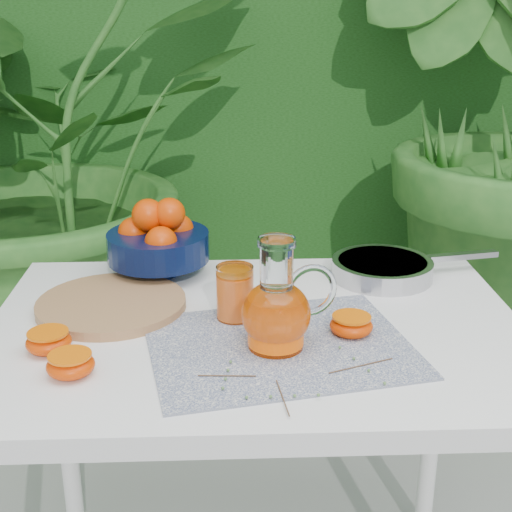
{
  "coord_description": "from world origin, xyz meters",
  "views": [
    {
      "loc": [
        -0.19,
        -1.14,
        1.33
      ],
      "look_at": [
        -0.14,
        0.07,
        0.88
      ],
      "focal_mm": 50.0,
      "sensor_mm": 36.0,
      "label": 1
    }
  ],
  "objects_px": {
    "fruit_bowl": "(158,240)",
    "juice_pitcher": "(277,310)",
    "white_table": "(256,364)",
    "saute_pan": "(384,268)",
    "cutting_board": "(111,304)"
  },
  "relations": [
    {
      "from": "fruit_bowl",
      "to": "juice_pitcher",
      "type": "bearing_deg",
      "value": -57.06
    },
    {
      "from": "white_table",
      "to": "cutting_board",
      "type": "height_order",
      "value": "cutting_board"
    },
    {
      "from": "cutting_board",
      "to": "fruit_bowl",
      "type": "height_order",
      "value": "fruit_bowl"
    },
    {
      "from": "white_table",
      "to": "saute_pan",
      "type": "bearing_deg",
      "value": 38.58
    },
    {
      "from": "fruit_bowl",
      "to": "juice_pitcher",
      "type": "distance_m",
      "value": 0.43
    },
    {
      "from": "white_table",
      "to": "juice_pitcher",
      "type": "height_order",
      "value": "juice_pitcher"
    },
    {
      "from": "saute_pan",
      "to": "cutting_board",
      "type": "bearing_deg",
      "value": -165.91
    },
    {
      "from": "white_table",
      "to": "saute_pan",
      "type": "relative_size",
      "value": 2.52
    },
    {
      "from": "white_table",
      "to": "juice_pitcher",
      "type": "distance_m",
      "value": 0.18
    },
    {
      "from": "white_table",
      "to": "saute_pan",
      "type": "height_order",
      "value": "saute_pan"
    },
    {
      "from": "saute_pan",
      "to": "juice_pitcher",
      "type": "bearing_deg",
      "value": -128.28
    },
    {
      "from": "fruit_bowl",
      "to": "saute_pan",
      "type": "distance_m",
      "value": 0.49
    },
    {
      "from": "fruit_bowl",
      "to": "saute_pan",
      "type": "xyz_separation_m",
      "value": [
        0.49,
        -0.04,
        -0.06
      ]
    },
    {
      "from": "white_table",
      "to": "fruit_bowl",
      "type": "xyz_separation_m",
      "value": [
        -0.2,
        0.27,
        0.16
      ]
    },
    {
      "from": "white_table",
      "to": "juice_pitcher",
      "type": "relative_size",
      "value": 5.05
    }
  ]
}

